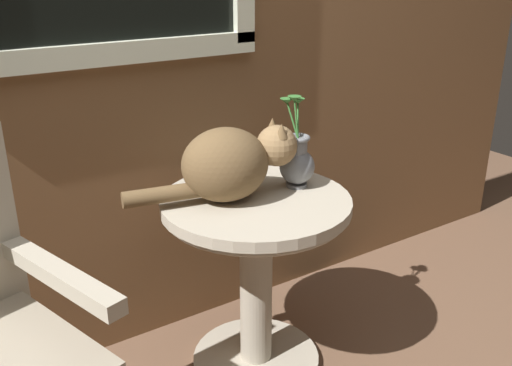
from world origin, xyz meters
name	(u,v)px	position (x,y,z in m)	size (l,w,h in m)	color
wicker_side_table	(256,251)	(0.24, 0.29, 0.44)	(0.60, 0.60, 0.63)	#B2A893
cat	(230,163)	(0.18, 0.33, 0.75)	(0.55, 0.28, 0.24)	brown
pewter_vase_with_ivy	(297,160)	(0.41, 0.30, 0.73)	(0.12, 0.13, 0.30)	slate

